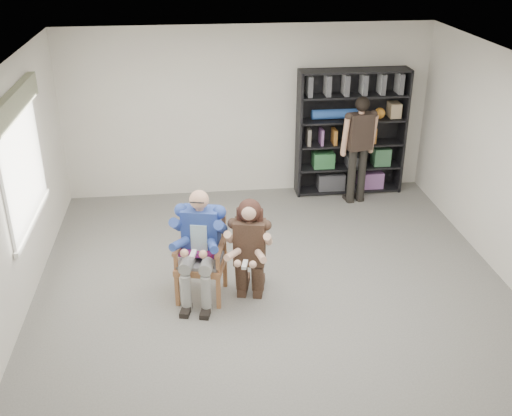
{
  "coord_description": "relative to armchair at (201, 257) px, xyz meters",
  "views": [
    {
      "loc": [
        -0.96,
        -5.96,
        4.23
      ],
      "look_at": [
        -0.2,
        0.6,
        1.05
      ],
      "focal_mm": 42.0,
      "sensor_mm": 36.0,
      "label": 1
    }
  ],
  "objects": [
    {
      "name": "seated_man",
      "position": [
        0.0,
        -0.0,
        0.16
      ],
      "size": [
        0.79,
        0.97,
        1.42
      ],
      "primitive_type": null,
      "rotation": [
        0.0,
        0.0,
        -0.23
      ],
      "color": "#2B4091",
      "rests_on": "floor"
    },
    {
      "name": "room_shell",
      "position": [
        0.9,
        -0.35,
        0.85
      ],
      "size": [
        6.0,
        7.0,
        2.8
      ],
      "primitive_type": null,
      "color": "silver",
      "rests_on": "ground"
    },
    {
      "name": "armchair",
      "position": [
        0.0,
        0.0,
        0.0
      ],
      "size": [
        0.76,
        0.74,
        1.1
      ],
      "primitive_type": null,
      "rotation": [
        0.0,
        0.0,
        -0.23
      ],
      "color": "#966540",
      "rests_on": "floor"
    },
    {
      "name": "standing_man",
      "position": [
        2.63,
        2.5,
        0.34
      ],
      "size": [
        0.6,
        0.4,
        1.77
      ],
      "primitive_type": null,
      "rotation": [
        0.0,
        0.0,
        0.19
      ],
      "color": "#2C221C",
      "rests_on": "floor"
    },
    {
      "name": "floor",
      "position": [
        0.9,
        -0.35,
        -0.55
      ],
      "size": [
        6.0,
        7.0,
        0.01
      ],
      "primitive_type": "cube",
      "color": "slate",
      "rests_on": "ground"
    },
    {
      "name": "window_left",
      "position": [
        -2.05,
        0.65,
        1.08
      ],
      "size": [
        0.16,
        2.0,
        1.75
      ],
      "primitive_type": null,
      "color": "white",
      "rests_on": "room_shell"
    },
    {
      "name": "bookshelf",
      "position": [
        2.6,
        2.93,
        0.5
      ],
      "size": [
        1.8,
        0.38,
        2.1
      ],
      "primitive_type": null,
      "color": "black",
      "rests_on": "floor"
    },
    {
      "name": "kneeling_woman",
      "position": [
        0.58,
        -0.12,
        0.1
      ],
      "size": [
        0.74,
        0.98,
        1.3
      ],
      "primitive_type": null,
      "rotation": [
        0.0,
        0.0,
        -0.23
      ],
      "color": "#312319",
      "rests_on": "floor"
    }
  ]
}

